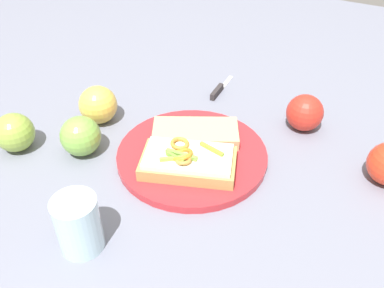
{
  "coord_description": "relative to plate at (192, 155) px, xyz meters",
  "views": [
    {
      "loc": [
        -0.55,
        -0.28,
        0.53
      ],
      "look_at": [
        0.0,
        0.0,
        0.04
      ],
      "focal_mm": 39.44,
      "sensor_mm": 36.0,
      "label": 1
    }
  ],
  "objects": [
    {
      "name": "drinking_glass",
      "position": [
        -0.26,
        0.06,
        0.04
      ],
      "size": [
        0.07,
        0.07,
        0.09
      ],
      "primitive_type": "cylinder",
      "color": "silver",
      "rests_on": "ground_plane"
    },
    {
      "name": "bread_slice_side",
      "position": [
        0.04,
        0.01,
        0.02
      ],
      "size": [
        0.15,
        0.19,
        0.02
      ],
      "primitive_type": "cube",
      "rotation": [
        0.0,
        0.0,
        2.03
      ],
      "color": "tan",
      "rests_on": "plate"
    },
    {
      "name": "sandwich",
      "position": [
        -0.04,
        -0.01,
        0.02
      ],
      "size": [
        0.14,
        0.19,
        0.05
      ],
      "rotation": [
        0.0,
        0.0,
        1.89
      ],
      "color": "#A98D4E",
      "rests_on": "plate"
    },
    {
      "name": "ground_plane",
      "position": [
        0.0,
        0.0,
        -0.01
      ],
      "size": [
        2.0,
        2.0,
        0.0
      ],
      "primitive_type": "plane",
      "color": "slate",
      "rests_on": "ground"
    },
    {
      "name": "apple_0",
      "position": [
        0.02,
        0.23,
        0.03
      ],
      "size": [
        0.11,
        0.11,
        0.08
      ],
      "primitive_type": "sphere",
      "rotation": [
        0.0,
        0.0,
        5.6
      ],
      "color": "gold",
      "rests_on": "ground_plane"
    },
    {
      "name": "apple_4",
      "position": [
        -0.13,
        0.32,
        0.03
      ],
      "size": [
        0.1,
        0.1,
        0.08
      ],
      "primitive_type": "sphere",
      "rotation": [
        0.0,
        0.0,
        5.02
      ],
      "color": "#8AA93F",
      "rests_on": "ground_plane"
    },
    {
      "name": "plate",
      "position": [
        0.0,
        0.0,
        0.0
      ],
      "size": [
        0.29,
        0.29,
        0.02
      ],
      "primitive_type": "cylinder",
      "color": "#B5282F",
      "rests_on": "ground_plane"
    },
    {
      "name": "apple_3",
      "position": [
        -0.08,
        0.2,
        0.03
      ],
      "size": [
        0.1,
        0.1,
        0.08
      ],
      "primitive_type": "sphere",
      "rotation": [
        0.0,
        0.0,
        5.88
      ],
      "color": "#77AD44",
      "rests_on": "ground_plane"
    },
    {
      "name": "knife",
      "position": [
        0.24,
        0.05,
        -0.0
      ],
      "size": [
        0.12,
        0.01,
        0.02
      ],
      "rotation": [
        0.0,
        0.0,
        0.03
      ],
      "color": "silver",
      "rests_on": "ground_plane"
    },
    {
      "name": "apple_2",
      "position": [
        0.19,
        -0.16,
        0.03
      ],
      "size": [
        0.1,
        0.1,
        0.08
      ],
      "primitive_type": "sphere",
      "rotation": [
        0.0,
        0.0,
        2.75
      ],
      "color": "red",
      "rests_on": "ground_plane"
    }
  ]
}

